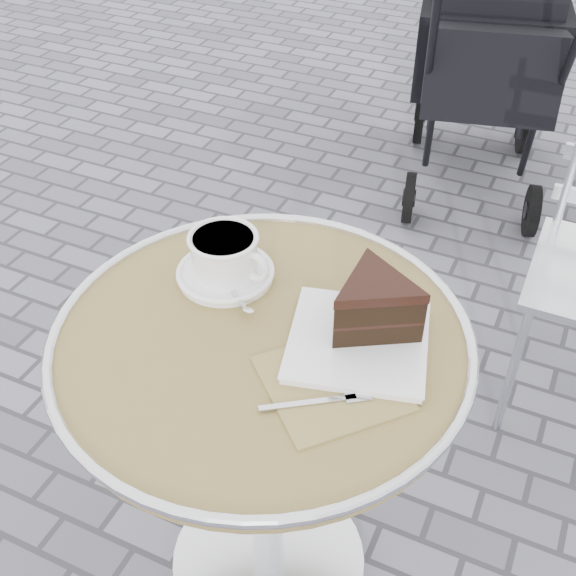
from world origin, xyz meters
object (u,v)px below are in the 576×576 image
at_px(cappuccino_set, 225,260).
at_px(baby_stroller, 488,59).
at_px(cafe_table, 263,401).
at_px(cake_plate_set, 370,314).

distance_m(cappuccino_set, baby_stroller, 1.83).
distance_m(cafe_table, baby_stroller, 1.92).
distance_m(cafe_table, cake_plate_set, 0.28).
bearing_deg(cappuccino_set, baby_stroller, 93.43).
xyz_separation_m(cappuccino_set, baby_stroller, (0.12, 1.80, -0.28)).
xyz_separation_m(cappuccino_set, cake_plate_set, (0.29, -0.05, 0.01)).
height_order(cafe_table, cake_plate_set, cake_plate_set).
height_order(cake_plate_set, baby_stroller, baby_stroller).
relative_size(cafe_table, cake_plate_set, 2.00).
bearing_deg(baby_stroller, cake_plate_set, -97.89).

